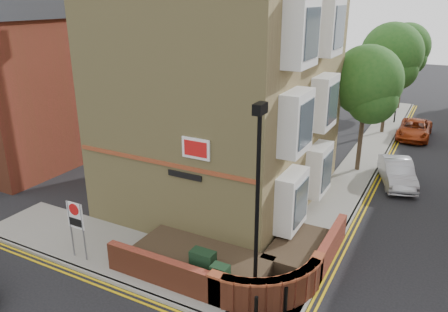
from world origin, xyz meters
TOP-DOWN VIEW (x-y plane):
  - ground at (0.00, 0.00)m, footprint 120.00×120.00m
  - pavement_corner at (-3.50, 1.50)m, footprint 13.00×3.00m
  - pavement_main at (2.00, 16.00)m, footprint 2.00×32.00m
  - kerb_side at (-3.50, 0.00)m, footprint 13.00×0.15m
  - kerb_main_near at (3.00, 16.00)m, footprint 0.15×32.00m
  - yellow_lines_side at (-3.50, -0.25)m, footprint 13.00×0.28m
  - yellow_lines_main at (3.25, 16.00)m, footprint 0.28×32.00m
  - corner_building at (-2.84, 8.00)m, footprint 8.95×10.40m
  - garden_wall at (0.00, 2.50)m, footprint 6.80×6.00m
  - lamppost at (1.60, 1.20)m, footprint 0.25×0.50m
  - utility_cabinet_large at (-0.30, 1.30)m, footprint 0.80×0.45m
  - utility_cabinet_small at (0.50, 1.00)m, footprint 0.55×0.40m
  - bollard_near at (2.00, 0.40)m, footprint 0.11×0.11m
  - bollard_far at (2.60, 1.20)m, footprint 0.11×0.11m
  - zone_sign at (-5.00, 0.50)m, footprint 0.72×0.07m
  - side_building at (-15.00, 8.00)m, footprint 6.40×10.40m
  - tree_near at (2.00, 14.05)m, footprint 3.64×3.65m
  - tree_mid at (2.00, 22.05)m, footprint 4.03×4.03m
  - tree_far at (2.00, 30.05)m, footprint 3.81×3.81m
  - traffic_light_assembly at (2.40, 25.00)m, footprint 0.20×0.16m
  - silver_car_near at (4.13, 13.15)m, footprint 2.50×4.16m
  - red_car_main at (4.08, 21.95)m, footprint 2.01×4.36m

SIDE VIEW (x-z plane):
  - ground at x=0.00m, z-range 0.00..0.00m
  - garden_wall at x=0.00m, z-range -0.60..0.60m
  - yellow_lines_side at x=-3.50m, z-range 0.00..0.01m
  - yellow_lines_main at x=3.25m, z-range 0.00..0.01m
  - pavement_corner at x=-3.50m, z-range 0.00..0.12m
  - pavement_main at x=2.00m, z-range 0.00..0.12m
  - kerb_side at x=-3.50m, z-range 0.00..0.12m
  - kerb_main_near at x=3.00m, z-range 0.00..0.12m
  - bollard_near at x=2.00m, z-range 0.12..1.02m
  - bollard_far at x=2.60m, z-range 0.12..1.02m
  - red_car_main at x=4.08m, z-range 0.00..1.21m
  - silver_car_near at x=4.13m, z-range 0.00..1.30m
  - utility_cabinet_small at x=0.50m, z-range 0.12..1.22m
  - utility_cabinet_large at x=-0.30m, z-range 0.12..1.32m
  - zone_sign at x=-5.00m, z-range 0.54..2.74m
  - traffic_light_assembly at x=2.40m, z-range 0.68..4.88m
  - lamppost at x=1.60m, z-range 0.19..6.49m
  - side_building at x=-15.00m, z-range 0.05..9.05m
  - tree_near at x=2.00m, z-range 1.35..8.05m
  - tree_far at x=2.00m, z-range 1.41..8.42m
  - tree_mid at x=2.00m, z-range 1.49..8.91m
  - corner_building at x=-2.84m, z-range -0.57..13.03m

